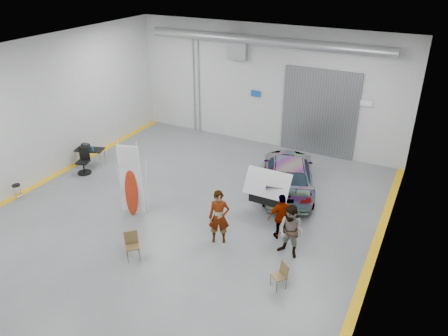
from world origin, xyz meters
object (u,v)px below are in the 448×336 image
at_px(person_a, 219,217).
at_px(person_b, 291,232).
at_px(shop_stool, 18,192).
at_px(office_chair, 84,163).
at_px(folding_chair_far, 279,280).
at_px(folding_chair_near, 133,251).
at_px(sedan_car, 288,173).
at_px(work_table, 88,149).
at_px(person_c, 282,217).
at_px(surfboard_display, 129,185).

height_order(person_a, person_b, person_a).
distance_m(shop_stool, office_chair, 3.11).
bearing_deg(person_a, shop_stool, 162.48).
bearing_deg(folding_chair_far, person_b, 135.16).
relative_size(folding_chair_far, shop_stool, 1.25).
bearing_deg(folding_chair_far, folding_chair_near, -132.51).
distance_m(folding_chair_far, shop_stool, 11.19).
distance_m(sedan_car, work_table, 9.24).
bearing_deg(person_c, person_b, 85.32).
relative_size(surfboard_display, shop_stool, 4.59).
distance_m(person_a, folding_chair_far, 3.02).
bearing_deg(sedan_car, folding_chair_far, 86.88).
bearing_deg(sedan_car, person_c, 85.53).
xyz_separation_m(person_a, folding_chair_near, (-2.05, -2.12, -0.69)).
bearing_deg(shop_stool, person_b, 8.16).
distance_m(surfboard_display, work_table, 5.11).
distance_m(surfboard_display, shop_stool, 5.00).
distance_m(surfboard_display, office_chair, 4.45).
distance_m(person_a, person_b, 2.45).
bearing_deg(work_table, folding_chair_far, -19.36).
xyz_separation_m(person_b, folding_chair_far, (0.23, -1.61, -0.68)).
bearing_deg(person_b, folding_chair_near, -139.89).
relative_size(folding_chair_far, work_table, 0.58).
bearing_deg(person_b, person_a, -160.52).
relative_size(person_a, office_chair, 1.70).
xyz_separation_m(folding_chair_near, folding_chair_far, (4.70, 0.87, -0.03)).
height_order(surfboard_display, work_table, surfboard_display).
distance_m(person_a, folding_chair_near, 3.03).
height_order(surfboard_display, folding_chair_far, surfboard_display).
bearing_deg(sedan_car, person_a, 59.26).
distance_m(person_a, office_chair, 8.01).
relative_size(person_c, surfboard_display, 0.57).
bearing_deg(surfboard_display, folding_chair_far, -27.48).
distance_m(surfboard_display, folding_chair_near, 2.92).
relative_size(person_a, work_table, 1.39).
height_order(surfboard_display, office_chair, surfboard_display).
distance_m(person_b, folding_chair_near, 5.15).
height_order(folding_chair_near, office_chair, office_chair).
height_order(sedan_car, surfboard_display, surfboard_display).
distance_m(person_b, shop_stool, 11.09).
height_order(person_a, shop_stool, person_a).
bearing_deg(shop_stool, folding_chair_near, -7.98).
bearing_deg(folding_chair_near, surfboard_display, 84.60).
relative_size(sedan_car, folding_chair_near, 5.50).
xyz_separation_m(folding_chair_near, shop_stool, (-6.49, 0.91, 0.04)).
distance_m(work_table, office_chair, 0.91).
relative_size(person_b, surfboard_display, 0.62).
bearing_deg(shop_stool, person_a, 8.09).
bearing_deg(folding_chair_far, sedan_car, 144.41).
bearing_deg(surfboard_display, person_c, -4.62).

